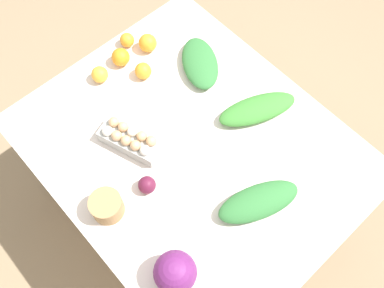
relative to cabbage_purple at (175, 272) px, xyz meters
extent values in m
plane|color=#937A5B|center=(-0.34, 0.39, -0.84)|extent=(8.00, 8.00, 0.00)
cube|color=silver|center=(-0.34, 0.39, -0.09)|extent=(1.34, 1.09, 0.03)
cylinder|color=brown|center=(-0.95, -0.10, -0.47)|extent=(0.06, 0.06, 0.74)
cylinder|color=brown|center=(-0.95, 0.88, -0.47)|extent=(0.06, 0.06, 0.74)
cylinder|color=brown|center=(0.26, 0.88, -0.47)|extent=(0.06, 0.06, 0.74)
sphere|color=#6B2366|center=(0.00, 0.00, 0.00)|extent=(0.15, 0.15, 0.15)
cube|color=#A8A8A3|center=(-0.52, 0.21, -0.05)|extent=(0.28, 0.18, 0.06)
sphere|color=tan|center=(-0.44, 0.26, 0.00)|extent=(0.04, 0.04, 0.04)
sphere|color=tan|center=(-0.48, 0.25, 0.00)|extent=(0.04, 0.04, 0.04)
sphere|color=white|center=(-0.53, 0.23, 0.00)|extent=(0.04, 0.04, 0.04)
sphere|color=tan|center=(-0.57, 0.22, 0.00)|extent=(0.04, 0.04, 0.04)
sphere|color=tan|center=(-0.61, 0.21, 0.00)|extent=(0.04, 0.04, 0.04)
sphere|color=white|center=(-0.43, 0.22, 0.00)|extent=(0.04, 0.04, 0.04)
sphere|color=tan|center=(-0.47, 0.20, 0.00)|extent=(0.04, 0.04, 0.04)
sphere|color=tan|center=(-0.51, 0.19, 0.00)|extent=(0.04, 0.04, 0.04)
sphere|color=tan|center=(-0.55, 0.18, 0.00)|extent=(0.04, 0.04, 0.04)
sphere|color=white|center=(-0.59, 0.16, 0.00)|extent=(0.04, 0.04, 0.04)
cylinder|color=#A87F51|center=(-0.36, -0.03, -0.03)|extent=(0.12, 0.12, 0.09)
ellipsoid|color=#337538|center=(0.01, 0.41, -0.04)|extent=(0.24, 0.35, 0.07)
ellipsoid|color=#337538|center=(-0.61, 0.68, -0.04)|extent=(0.32, 0.28, 0.06)
ellipsoid|color=#3D8433|center=(-0.28, 0.70, -0.04)|extent=(0.25, 0.37, 0.06)
sphere|color=#5B1933|center=(-0.32, 0.14, -0.04)|extent=(0.07, 0.07, 0.07)
sphere|color=orange|center=(-0.75, 0.47, -0.04)|extent=(0.07, 0.07, 0.07)
sphere|color=orange|center=(-0.87, 0.44, -0.03)|extent=(0.08, 0.08, 0.08)
sphere|color=#F9A833|center=(-0.86, 0.32, -0.04)|extent=(0.07, 0.07, 0.07)
sphere|color=orange|center=(-0.85, 0.58, -0.03)|extent=(0.08, 0.08, 0.08)
sphere|color=orange|center=(-0.93, 0.53, -0.04)|extent=(0.07, 0.07, 0.07)
camera|label=1|loc=(0.23, -0.13, 1.49)|focal=40.00mm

